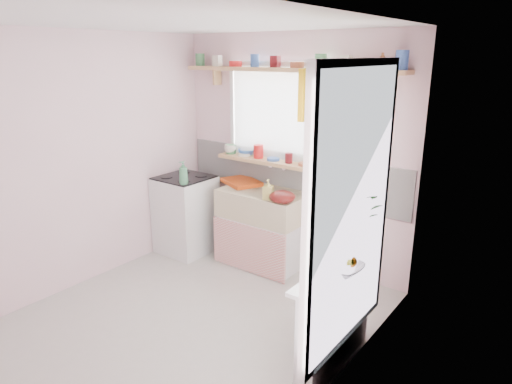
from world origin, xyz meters
The scene contains 19 objects.
room centered at (0.66, 0.86, 1.37)m, with size 3.20×3.20×3.20m.
sink_unit centered at (-0.15, 1.29, 0.43)m, with size 0.95×0.65×1.11m.
cooker centered at (-1.10, 1.05, 0.46)m, with size 0.58×0.58×0.93m.
radiator_ledge centered at (1.30, 0.20, 0.40)m, with size 0.22×0.95×0.78m.
windowsill centered at (-0.15, 1.48, 1.14)m, with size 1.40×0.22×0.04m, color tan.
pine_shelf centered at (0.00, 1.47, 2.12)m, with size 2.52×0.24×0.04m, color tan.
shelf_crockery centered at (-0.02, 1.47, 2.19)m, with size 2.47×0.11×0.12m.
sill_crockery centered at (-0.17, 1.48, 1.22)m, with size 1.35×0.11×0.12m.
dish_tray centered at (-0.53, 1.39, 0.87)m, with size 0.44×0.33×0.04m, color #CD4712.
colander centered at (0.22, 1.10, 0.91)m, with size 0.26×0.26×0.12m, color #55100E.
jade_plant centered at (1.21, 0.51, 1.05)m, with size 0.50×0.43×0.55m, color #316B2A.
fruit_bowl centered at (1.33, 0.19, 0.81)m, with size 0.30×0.30×0.07m, color silver.
herb_pot centered at (1.33, 0.16, 0.87)m, with size 0.10×0.07×0.18m, color #2F6227.
soap_bottle_sink centered at (0.05, 1.10, 0.95)m, with size 0.09×0.10×0.21m, color #CCBA5A.
sill_cup centered at (-0.75, 1.47, 1.21)m, with size 0.13×0.13×0.11m, color beige.
sill_bowl centered at (-0.56, 1.54, 1.19)m, with size 0.21×0.21×0.07m, color #3665B0.
shelf_vase centered at (1.03, 1.41, 2.21)m, with size 0.14×0.14×0.14m, color #9B542F.
cooker_bottle centered at (-0.88, 0.83, 1.04)m, with size 0.10×0.10×0.25m, color #468C5F.
fruit centered at (1.34, 0.20, 0.87)m, with size 0.20×0.14×0.10m.
Camera 1 is at (2.60, -2.53, 2.28)m, focal length 32.00 mm.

